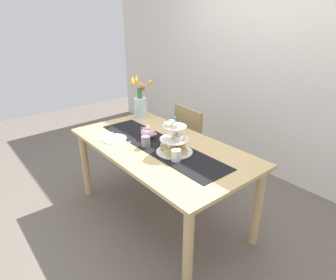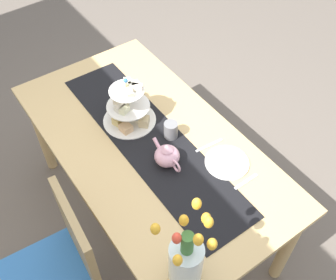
{
  "view_description": "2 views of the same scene",
  "coord_description": "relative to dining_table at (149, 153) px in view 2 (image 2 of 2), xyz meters",
  "views": [
    {
      "loc": [
        1.78,
        -1.37,
        1.77
      ],
      "look_at": [
        0.02,
        0.08,
        0.78
      ],
      "focal_mm": 30.49,
      "sensor_mm": 36.0,
      "label": 1
    },
    {
      "loc": [
        -1.21,
        0.72,
        2.36
      ],
      "look_at": [
        -0.07,
        -0.08,
        0.78
      ],
      "focal_mm": 42.23,
      "sensor_mm": 36.0,
      "label": 2
    }
  ],
  "objects": [
    {
      "name": "chair_left",
      "position": [
        -0.25,
        0.68,
        -0.14
      ],
      "size": [
        0.45,
        0.45,
        0.91
      ],
      "color": "#9C8254",
      "rests_on": "ground_plane"
    },
    {
      "name": "ground_plane",
      "position": [
        0.0,
        0.0,
        -0.65
      ],
      "size": [
        8.0,
        8.0,
        0.0
      ],
      "primitive_type": "plane",
      "color": "#6B6056"
    },
    {
      "name": "knife_left",
      "position": [
        -0.22,
        -0.25,
        0.11
      ],
      "size": [
        0.03,
        0.17,
        0.01
      ],
      "primitive_type": "cube",
      "rotation": [
        0.0,
        0.0,
        -0.08
      ],
      "color": "silver",
      "rests_on": "dining_table"
    },
    {
      "name": "dinner_plate_left",
      "position": [
        -0.36,
        -0.25,
        0.11
      ],
      "size": [
        0.23,
        0.23,
        0.01
      ],
      "primitive_type": "cylinder",
      "color": "white",
      "rests_on": "dining_table"
    },
    {
      "name": "mug_grey",
      "position": [
        -0.04,
        -0.12,
        0.15
      ],
      "size": [
        0.08,
        0.08,
        0.09
      ],
      "primitive_type": "cylinder",
      "color": "slate",
      "rests_on": "table_runner"
    },
    {
      "name": "teapot",
      "position": [
        -0.18,
        0.0,
        0.16
      ],
      "size": [
        0.24,
        0.13,
        0.14
      ],
      "color": "#E5A8BC",
      "rests_on": "table_runner"
    },
    {
      "name": "fork_left",
      "position": [
        -0.51,
        -0.25,
        0.11
      ],
      "size": [
        0.02,
        0.15,
        0.01
      ],
      "primitive_type": "cube",
      "rotation": [
        0.0,
        0.0,
        0.02
      ],
      "color": "silver",
      "rests_on": "dining_table"
    },
    {
      "name": "tulip_vase",
      "position": [
        -0.71,
        0.28,
        0.26
      ],
      "size": [
        0.2,
        0.21,
        0.45
      ],
      "color": "silver",
      "rests_on": "dining_table"
    },
    {
      "name": "dining_table",
      "position": [
        0.0,
        0.0,
        0.0
      ],
      "size": [
        1.7,
        0.91,
        0.75
      ],
      "color": "tan",
      "rests_on": "ground_plane"
    },
    {
      "name": "tiered_cake_stand",
      "position": [
        0.19,
        -0.0,
        0.2
      ],
      "size": [
        0.3,
        0.3,
        0.3
      ],
      "color": "beige",
      "rests_on": "table_runner"
    },
    {
      "name": "mug_white_text",
      "position": [
        0.32,
        -0.09,
        0.15
      ],
      "size": [
        0.08,
        0.08,
        0.09
      ],
      "primitive_type": "cylinder",
      "color": "white",
      "rests_on": "dining_table"
    },
    {
      "name": "table_runner",
      "position": [
        0.0,
        -0.01,
        0.1
      ],
      "size": [
        1.41,
        0.34,
        0.0
      ],
      "primitive_type": "cube",
      "color": "black",
      "rests_on": "dining_table"
    }
  ]
}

